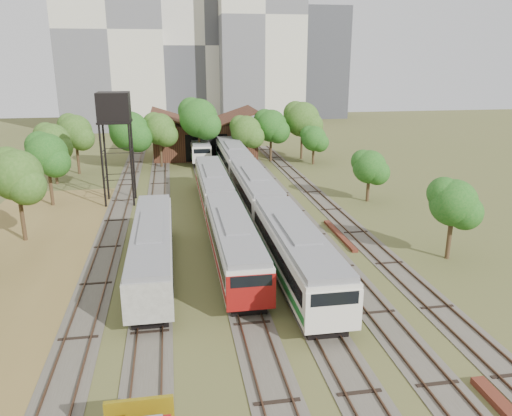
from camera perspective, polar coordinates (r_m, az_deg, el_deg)
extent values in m
plane|color=#475123|center=(28.42, 4.75, -15.89)|extent=(240.00, 240.00, 0.00)
cube|color=#4C473D|center=(50.82, -15.72, -1.40)|extent=(2.60, 80.00, 0.06)
cube|color=#472D1E|center=(50.88, -16.53, -1.34)|extent=(0.08, 80.00, 0.14)
cube|color=#472D1E|center=(50.71, -14.93, -1.26)|extent=(0.08, 80.00, 0.14)
cube|color=#4C473D|center=(50.52, -11.22, -1.18)|extent=(2.60, 80.00, 0.06)
cube|color=#472D1E|center=(50.52, -12.03, -1.13)|extent=(0.08, 80.00, 0.14)
cube|color=#472D1E|center=(50.47, -10.41, -1.05)|extent=(0.08, 80.00, 0.14)
cube|color=#4C473D|center=(50.67, -4.43, -0.85)|extent=(2.60, 80.00, 0.06)
cube|color=#472D1E|center=(50.59, -5.24, -0.80)|extent=(0.08, 80.00, 0.14)
cube|color=#472D1E|center=(50.71, -3.62, -0.72)|extent=(0.08, 80.00, 0.14)
cube|color=#4C473D|center=(51.16, 0.04, -0.63)|extent=(2.60, 80.00, 0.06)
cube|color=#472D1E|center=(51.02, -0.76, -0.57)|extent=(0.08, 80.00, 0.14)
cube|color=#472D1E|center=(51.25, 0.83, -0.49)|extent=(0.08, 80.00, 0.14)
cube|color=#4C473D|center=(51.95, 4.39, -0.40)|extent=(2.60, 80.00, 0.06)
cube|color=#472D1E|center=(51.76, 3.62, -0.35)|extent=(0.08, 80.00, 0.14)
cube|color=#472D1E|center=(52.10, 5.16, -0.27)|extent=(0.08, 80.00, 0.14)
cube|color=#4C473D|center=(53.04, 8.59, -0.19)|extent=(2.60, 80.00, 0.06)
cube|color=#472D1E|center=(52.80, 7.85, -0.13)|extent=(0.08, 80.00, 0.14)
cube|color=#472D1E|center=(53.24, 9.33, -0.06)|extent=(0.08, 80.00, 0.14)
cube|color=black|center=(38.33, -2.58, -6.14)|extent=(2.24, 15.64, 0.81)
cube|color=silver|center=(37.71, -2.61, -3.80)|extent=(2.95, 17.00, 2.54)
cube|color=black|center=(37.60, -2.62, -3.36)|extent=(3.01, 15.64, 0.86)
cube|color=slate|center=(37.22, -2.64, -1.70)|extent=(2.71, 16.66, 0.37)
cube|color=maroon|center=(37.96, -2.60, -4.80)|extent=(3.01, 16.66, 0.46)
cube|color=maroon|center=(30.07, -0.57, -9.60)|extent=(2.99, 0.25, 2.29)
cube|color=black|center=(54.79, -4.87, 0.90)|extent=(2.24, 15.64, 0.81)
cube|color=silver|center=(54.36, -4.92, 2.61)|extent=(2.95, 17.00, 2.54)
cube|color=black|center=(54.29, -4.92, 2.92)|extent=(3.01, 15.64, 0.86)
cube|color=slate|center=(54.03, -4.95, 4.10)|extent=(2.71, 16.66, 0.37)
cube|color=maroon|center=(54.54, -4.90, 1.88)|extent=(3.01, 16.66, 0.46)
cube|color=black|center=(35.96, 4.50, -7.73)|extent=(2.41, 15.64, 0.88)
cube|color=silver|center=(35.25, 4.57, -5.05)|extent=(3.18, 17.00, 2.74)
cube|color=black|center=(35.13, 4.58, -4.55)|extent=(3.24, 15.64, 0.93)
cube|color=slate|center=(34.70, 4.63, -2.65)|extent=(2.92, 16.66, 0.39)
cube|color=#186024|center=(35.54, 4.54, -6.20)|extent=(3.24, 16.66, 0.49)
cube|color=silver|center=(27.96, 8.85, -11.62)|extent=(3.22, 0.25, 2.47)
cube|color=black|center=(52.04, -0.16, 0.15)|extent=(2.41, 15.64, 0.88)
cube|color=silver|center=(51.56, -0.16, 2.07)|extent=(3.18, 17.00, 2.74)
cube|color=black|center=(51.47, -0.16, 2.43)|extent=(3.24, 15.64, 0.93)
cube|color=slate|center=(51.18, -0.16, 3.77)|extent=(2.92, 16.66, 0.39)
cube|color=#186024|center=(51.75, -0.16, 1.25)|extent=(3.24, 16.66, 0.49)
cube|color=black|center=(68.82, -2.58, 4.25)|extent=(2.41, 15.64, 0.88)
cube|color=silver|center=(68.45, -2.60, 5.73)|extent=(3.18, 17.00, 2.74)
cube|color=black|center=(68.39, -2.60, 6.00)|extent=(3.24, 15.64, 0.93)
cube|color=slate|center=(68.17, -2.61, 7.02)|extent=(2.92, 16.66, 0.39)
cube|color=#186024|center=(68.60, -2.59, 5.10)|extent=(3.24, 16.66, 0.49)
cube|color=black|center=(80.63, -6.53, 5.97)|extent=(2.09, 14.72, 0.76)
cube|color=silver|center=(80.36, -6.57, 7.06)|extent=(2.75, 16.00, 2.37)
cube|color=black|center=(80.31, -6.57, 7.26)|extent=(2.81, 14.72, 0.81)
cube|color=slate|center=(80.14, -6.60, 8.02)|extent=(2.53, 15.68, 0.34)
cube|color=#186024|center=(80.47, -6.55, 6.60)|extent=(2.81, 15.68, 0.43)
cube|color=silver|center=(72.56, -6.19, 5.94)|extent=(2.79, 0.25, 2.13)
cube|color=black|center=(38.03, -11.62, -6.70)|extent=(2.18, 16.56, 0.79)
cube|color=gray|center=(37.42, -11.77, -4.40)|extent=(2.87, 18.00, 2.48)
cube|color=black|center=(37.31, -11.79, -3.98)|extent=(2.93, 16.56, 0.84)
cube|color=slate|center=(36.94, -11.90, -2.35)|extent=(2.64, 17.64, 0.36)
cylinder|color=black|center=(54.90, -17.14, 4.53)|extent=(0.22, 0.22, 8.77)
cylinder|color=black|center=(54.59, -14.05, 4.70)|extent=(0.22, 0.22, 8.77)
cylinder|color=black|center=(57.78, -16.79, 5.14)|extent=(0.22, 0.22, 8.77)
cylinder|color=black|center=(57.48, -13.85, 5.31)|extent=(0.22, 0.22, 8.77)
cube|color=black|center=(55.47, -15.82, 9.47)|extent=(3.45, 3.45, 0.20)
cube|color=black|center=(55.31, -15.95, 11.09)|extent=(3.29, 3.29, 2.96)
cube|color=maroon|center=(45.28, 9.53, -3.08)|extent=(0.50, 7.94, 0.26)
cube|color=#341C13|center=(82.26, -5.97, 7.87)|extent=(16.00, 11.00, 5.50)
cube|color=#341C13|center=(81.66, -8.88, 10.07)|extent=(8.45, 11.55, 2.96)
cube|color=#341C13|center=(82.17, -3.21, 10.28)|extent=(8.45, 11.55, 2.96)
cube|color=black|center=(76.98, -5.67, 6.86)|extent=(6.40, 0.15, 4.12)
cylinder|color=#382616|center=(47.57, -25.17, -0.76)|extent=(0.36, 0.36, 4.60)
sphere|color=#164F15|center=(46.72, -25.70, 3.41)|extent=(4.33, 4.33, 4.33)
cylinder|color=#382616|center=(57.88, -22.41, 2.40)|extent=(0.36, 0.36, 4.45)
sphere|color=#164F15|center=(57.20, -22.79, 5.73)|extent=(4.31, 4.31, 4.31)
cylinder|color=#382616|center=(67.81, -21.96, 4.32)|extent=(0.36, 0.36, 4.26)
sphere|color=#164F15|center=(67.25, -22.26, 7.06)|extent=(4.39, 4.39, 4.39)
cylinder|color=#382616|center=(72.82, -19.69, 5.47)|extent=(0.36, 0.36, 4.59)
sphere|color=#164F15|center=(72.27, -19.97, 8.23)|extent=(4.50, 4.50, 4.50)
cylinder|color=#382616|center=(73.87, -14.09, 5.97)|extent=(0.36, 0.36, 4.27)
sphere|color=#164F15|center=(73.36, -14.27, 8.50)|extent=(5.58, 5.58, 5.58)
cylinder|color=#382616|center=(74.38, -10.81, 6.28)|extent=(0.36, 0.36, 4.35)
sphere|color=#164F15|center=(73.86, -10.95, 8.85)|extent=(4.53, 4.53, 4.53)
cylinder|color=#382616|center=(74.51, -6.47, 6.93)|extent=(0.36, 0.36, 5.49)
sphere|color=#164F15|center=(73.92, -6.58, 10.17)|extent=(5.57, 5.57, 5.57)
cylinder|color=#382616|center=(74.70, -1.12, 6.45)|extent=(0.36, 0.36, 3.93)
sphere|color=#164F15|center=(74.21, -1.14, 8.76)|extent=(4.55, 4.55, 4.55)
cylinder|color=#382616|center=(77.22, 1.69, 6.93)|extent=(0.36, 0.36, 4.31)
sphere|color=#164F15|center=(76.73, 1.71, 9.38)|extent=(4.87, 4.87, 4.87)
cylinder|color=#382616|center=(79.52, 5.24, 7.36)|extent=(0.36, 0.36, 4.87)
sphere|color=#164F15|center=(78.99, 5.31, 10.05)|extent=(5.40, 5.40, 5.40)
cylinder|color=#382616|center=(42.17, 21.22, -3.09)|extent=(0.36, 0.36, 3.63)
sphere|color=#164F15|center=(41.36, 21.63, 0.57)|extent=(3.66, 3.66, 3.66)
cylinder|color=#382616|center=(56.67, 12.68, 2.27)|extent=(0.36, 0.36, 3.07)
sphere|color=#164F15|center=(56.14, 12.83, 4.61)|extent=(3.66, 3.66, 3.66)
cylinder|color=#382616|center=(75.64, 6.56, 6.14)|extent=(0.36, 0.36, 3.05)
sphere|color=#164F15|center=(75.24, 6.62, 7.90)|extent=(3.71, 3.71, 3.71)
cube|color=beige|center=(118.85, -16.24, 18.86)|extent=(22.00, 16.00, 42.00)
cube|color=beige|center=(123.43, -6.14, 17.90)|extent=(20.00, 18.00, 36.00)
cube|color=beige|center=(117.21, 0.32, 20.99)|extent=(18.00, 16.00, 48.00)
cube|color=#3A3B41|center=(139.08, 7.44, 16.07)|extent=(12.00, 12.00, 28.00)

